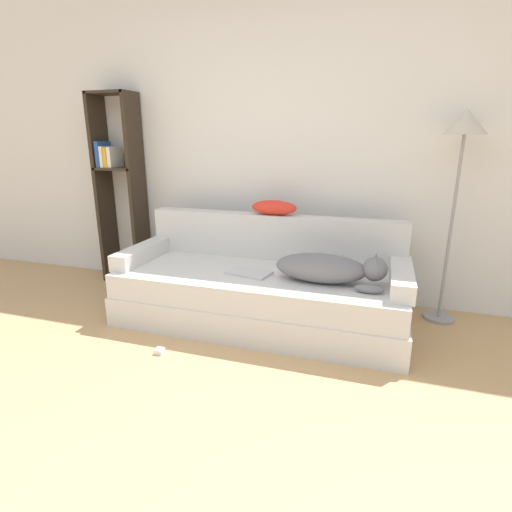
{
  "coord_description": "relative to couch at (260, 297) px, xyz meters",
  "views": [
    {
      "loc": [
        1.03,
        -1.15,
        1.4
      ],
      "look_at": [
        0.18,
        1.53,
        0.57
      ],
      "focal_mm": 28.0,
      "sensor_mm": 36.0,
      "label": 1
    }
  ],
  "objects": [
    {
      "name": "couch_arm_left",
      "position": [
        -1.02,
        -0.01,
        0.28
      ],
      "size": [
        0.15,
        0.71,
        0.12
      ],
      "color": "silver",
      "rests_on": "couch"
    },
    {
      "name": "floor_lamp",
      "position": [
        1.36,
        0.48,
        1.15
      ],
      "size": [
        0.3,
        0.3,
        1.6
      ],
      "color": "gray",
      "rests_on": "ground_plane"
    },
    {
      "name": "throw_pillow",
      "position": [
        0.0,
        0.39,
        0.64
      ],
      "size": [
        0.38,
        0.16,
        0.12
      ],
      "color": "red",
      "rests_on": "couch_backrest"
    },
    {
      "name": "laptop",
      "position": [
        -0.06,
        -0.08,
        0.22
      ],
      "size": [
        0.35,
        0.25,
        0.02
      ],
      "rotation": [
        0.0,
        0.0,
        -0.2
      ],
      "color": "#B7B7BC",
      "rests_on": "couch"
    },
    {
      "name": "dog",
      "position": [
        0.53,
        -0.09,
        0.32
      ],
      "size": [
        0.77,
        0.29,
        0.23
      ],
      "color": "slate",
      "rests_on": "couch"
    },
    {
      "name": "bookshelf",
      "position": [
        -1.6,
        0.54,
        0.8
      ],
      "size": [
        0.42,
        0.26,
        1.81
      ],
      "color": "#2D2319",
      "rests_on": "ground_plane"
    },
    {
      "name": "power_adapter",
      "position": [
        -0.5,
        -0.68,
        -0.19
      ],
      "size": [
        0.06,
        0.06,
        0.04
      ],
      "color": "silver",
      "rests_on": "ground_plane"
    },
    {
      "name": "couch_arm_right",
      "position": [
        1.02,
        -0.01,
        0.28
      ],
      "size": [
        0.15,
        0.71,
        0.12
      ],
      "color": "silver",
      "rests_on": "couch"
    },
    {
      "name": "ground_plane",
      "position": [
        -0.18,
        -1.62,
        -0.21
      ],
      "size": [
        20.0,
        20.0,
        0.0
      ],
      "primitive_type": "plane",
      "color": "tan"
    },
    {
      "name": "couch_backrest",
      "position": [
        -0.0,
        0.38,
        0.4
      ],
      "size": [
        2.15,
        0.15,
        0.37
      ],
      "color": "silver",
      "rests_on": "couch"
    },
    {
      "name": "wall_back",
      "position": [
        -0.18,
        0.72,
        1.14
      ],
      "size": [
        7.61,
        0.06,
        2.7
      ],
      "color": "silver",
      "rests_on": "ground_plane"
    },
    {
      "name": "couch",
      "position": [
        0.0,
        0.0,
        0.0
      ],
      "size": [
        2.19,
        0.9,
        0.42
      ],
      "color": "silver",
      "rests_on": "ground_plane"
    }
  ]
}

